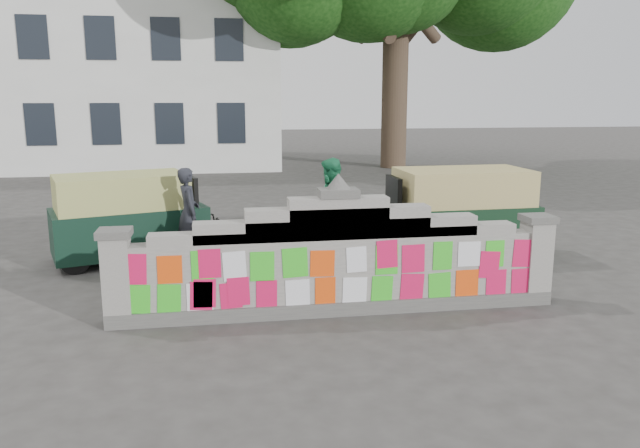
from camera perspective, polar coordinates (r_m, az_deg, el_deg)
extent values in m
plane|color=#383533|center=(9.08, 1.62, -8.06)|extent=(100.00, 100.00, 0.00)
cube|color=#4C4C49|center=(9.04, 1.62, -7.47)|extent=(6.40, 0.42, 0.20)
cube|color=gray|center=(8.89, 1.64, -4.42)|extent=(6.40, 0.32, 1.00)
cube|color=gray|center=(8.75, 1.66, -0.83)|extent=(5.20, 0.32, 0.14)
cube|color=gray|center=(8.74, 1.66, -0.38)|extent=(4.00, 0.32, 0.28)
cube|color=gray|center=(8.72, 1.67, 0.13)|extent=(2.60, 0.32, 0.44)
cube|color=gray|center=(8.71, 1.67, 0.58)|extent=(1.40, 0.32, 0.58)
cube|color=#4C4C49|center=(8.65, 1.68, 2.86)|extent=(0.55, 0.36, 0.12)
cone|color=#4C4C49|center=(8.63, 1.69, 3.91)|extent=(0.36, 0.36, 0.22)
cube|color=gray|center=(8.84, -18.03, -4.97)|extent=(0.36, 0.40, 1.24)
cube|color=#4C4C49|center=(8.68, -18.30, -0.79)|extent=(0.44, 0.44, 0.10)
cube|color=gray|center=(9.91, 19.07, -3.27)|extent=(0.36, 0.40, 1.24)
cube|color=#4C4C49|center=(9.77, 19.33, 0.47)|extent=(0.44, 0.44, 0.10)
cube|color=silver|center=(30.87, -19.96, 12.70)|extent=(16.00, 10.00, 8.00)
cylinder|color=#38281E|center=(27.47, 6.83, 11.42)|extent=(1.10, 1.10, 6.00)
imported|color=black|center=(11.49, -11.80, -1.68)|extent=(1.85, 0.97, 0.93)
imported|color=#22242B|center=(11.42, -11.87, -0.11)|extent=(0.49, 0.64, 1.57)
imported|color=#268C59|center=(12.48, 0.96, 1.80)|extent=(0.73, 0.92, 1.86)
cube|color=black|center=(12.29, -17.50, -0.55)|extent=(2.82, 2.06, 0.84)
cube|color=tan|center=(12.16, -17.71, 2.85)|extent=(2.61, 1.95, 0.63)
cube|color=black|center=(12.56, -11.57, 0.01)|extent=(0.72, 0.86, 0.74)
cube|color=black|center=(12.45, -11.69, 2.86)|extent=(0.30, 0.73, 0.63)
cylinder|color=black|center=(12.65, -11.06, -1.35)|extent=(0.54, 0.28, 0.53)
cylinder|color=black|center=(11.69, -21.51, -3.03)|extent=(0.54, 0.28, 0.53)
cylinder|color=black|center=(12.81, -22.03, -1.83)|extent=(0.54, 0.28, 0.53)
cube|color=black|center=(12.30, 12.77, -0.17)|extent=(2.66, 1.48, 0.88)
cube|color=tan|center=(12.17, 12.93, 3.37)|extent=(2.44, 1.42, 0.66)
cube|color=black|center=(11.83, 6.66, -0.43)|extent=(0.57, 0.78, 0.77)
cube|color=black|center=(11.71, 6.74, 2.72)|extent=(0.10, 0.77, 0.66)
cylinder|color=black|center=(11.87, 6.12, -2.01)|extent=(0.55, 0.14, 0.55)
cylinder|color=black|center=(13.32, 15.58, -0.87)|extent=(0.55, 0.14, 0.55)
cylinder|color=black|center=(12.28, 18.05, -2.06)|extent=(0.55, 0.14, 0.55)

